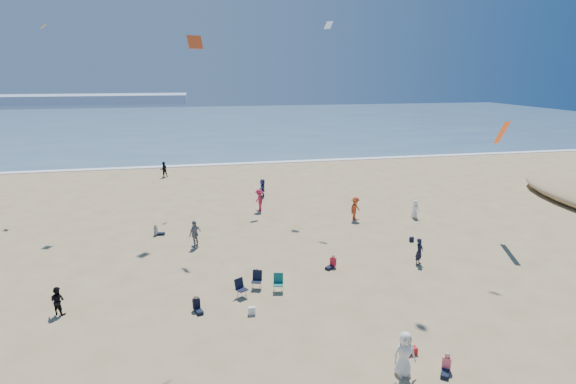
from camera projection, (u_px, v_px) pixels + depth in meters
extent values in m
cube|color=#476B84|center=(205.00, 123.00, 104.91)|extent=(220.00, 100.00, 0.06)
cube|color=white|center=(215.00, 165.00, 57.62)|extent=(220.00, 1.20, 0.08)
cube|color=#7A8EA8|center=(32.00, 100.00, 163.74)|extent=(110.00, 20.00, 3.20)
imported|color=red|center=(259.00, 200.00, 38.40)|extent=(0.96, 1.36, 1.91)
imported|color=navy|center=(262.00, 188.00, 42.82)|extent=(0.83, 1.67, 1.72)
imported|color=white|center=(415.00, 209.00, 36.59)|extent=(0.76, 0.87, 1.50)
imported|color=black|center=(58.00, 301.00, 22.02)|extent=(0.87, 0.79, 1.45)
imported|color=gray|center=(195.00, 234.00, 30.48)|extent=(1.08, 1.13, 1.88)
imported|color=#C4431C|center=(355.00, 208.00, 36.10)|extent=(1.39, 1.33, 1.89)
imported|color=black|center=(164.00, 169.00, 50.79)|extent=(1.03, 0.92, 1.76)
imported|color=black|center=(419.00, 251.00, 27.73)|extent=(0.73, 0.70, 1.69)
imported|color=white|center=(404.00, 354.00, 17.53)|extent=(0.92, 0.60, 1.86)
cube|color=silver|center=(252.00, 311.00, 22.11)|extent=(0.35, 0.20, 0.40)
cube|color=black|center=(256.00, 273.00, 26.26)|extent=(0.30, 0.22, 0.38)
cube|color=red|center=(411.00, 350.00, 19.05)|extent=(0.45, 0.30, 0.30)
cube|color=black|center=(412.00, 239.00, 31.60)|extent=(0.28, 0.18, 0.34)
cube|color=orange|center=(43.00, 26.00, 37.72)|extent=(0.50, 0.57, 0.41)
cube|color=silver|center=(329.00, 25.00, 35.21)|extent=(0.73, 0.74, 0.60)
cube|color=#C3471C|center=(195.00, 42.00, 20.38)|extent=(0.73, 0.55, 0.60)
cube|color=#FF551A|center=(502.00, 133.00, 31.29)|extent=(0.35, 2.64, 1.87)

